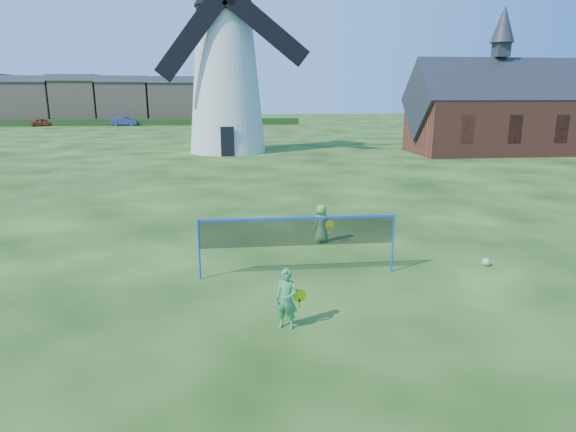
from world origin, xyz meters
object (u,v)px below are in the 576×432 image
Objects in this scene: player_boy at (322,223)px; car_right at (125,121)px; play_ball at (486,262)px; player_girl at (287,299)px; badminton_net at (298,233)px; chapel at (495,113)px; car_left at (43,122)px; windmill at (226,71)px.

car_right reaches higher than player_boy.
player_girl is at bearing -152.40° from play_ball.
chapel is at bearing 53.28° from badminton_net.
play_ball is (5.81, 3.04, -0.51)m from player_girl.
chapel is at bearing -135.37° from car_right.
play_ball is 74.32m from car_left.
chapel is at bearing 77.55° from player_girl.
play_ball is at bearing -118.55° from chapel.
play_ball is 69.61m from car_right.
chapel is at bearing 61.45° from play_ball.
windmill is at bearing -166.38° from car_left.
badminton_net reaches higher than car_right.
car_right reaches higher than car_left.
badminton_net is 1.27× the size of car_right.
windmill is 31.99m from player_girl.
chapel is 3.85× the size of car_left.
player_boy is at bearing -160.97° from car_right.
badminton_net is 1.48× the size of car_left.
chapel is at bearing -150.36° from player_boy.
play_ball is (-13.75, -25.28, -3.02)m from chapel.
player_boy is at bearing 68.42° from badminton_net.
car_left is 11.84m from car_right.
car_left is (-29.30, 68.54, -0.04)m from player_girl.
car_left reaches higher than play_ball.
windmill is 1.38× the size of chapel.
windmill is 40.91m from car_right.
car_left is at bearing 140.54° from chapel.
chapel is 59.85× the size of play_ball.
car_right is at bearing 132.56° from chapel.
badminton_net is at bearing -85.85° from windmill.
badminton_net reaches higher than car_left.
badminton_net is at bearing 46.36° from player_boy.
play_ball is (5.21, 0.13, -1.03)m from badminton_net.
player_boy is 5.55× the size of play_ball.
chapel is 28.90m from player_boy.
chapel is 28.94m from play_ball.
car_left is (-48.86, 40.22, -2.55)m from chapel.
player_boy is at bearing -128.30° from chapel.
play_ball is at bearing 124.64° from player_boy.
badminton_net is at bearing -126.72° from chapel.
windmill is 82.34× the size of play_ball.
player_girl reaches higher than car_left.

